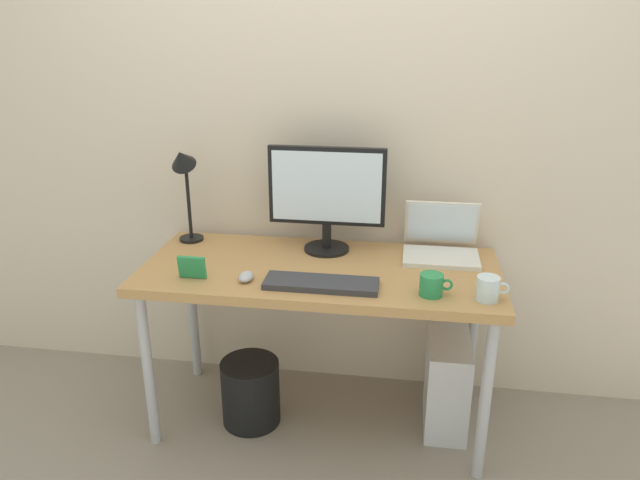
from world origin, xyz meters
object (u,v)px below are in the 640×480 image
(laptop, at_px, (441,243))
(keyboard, at_px, (321,283))
(monitor, at_px, (326,193))
(desk_lamp, at_px, (184,173))
(photo_frame, at_px, (192,267))
(computer_tower, at_px, (447,382))
(glass_cup, at_px, (488,289))
(wastebasket, at_px, (251,392))
(coffee_mug, at_px, (432,285))
(mouse, at_px, (246,277))
(desk, at_px, (320,282))

(laptop, distance_m, keyboard, 0.61)
(monitor, relative_size, desk_lamp, 1.10)
(keyboard, height_order, photo_frame, photo_frame)
(photo_frame, bearing_deg, keyboard, 0.29)
(photo_frame, height_order, computer_tower, photo_frame)
(glass_cup, distance_m, wastebasket, 1.17)
(monitor, relative_size, coffee_mug, 4.09)
(wastebasket, bearing_deg, mouse, -71.64)
(desk, relative_size, laptop, 4.61)
(glass_cup, bearing_deg, desk_lamp, 162.65)
(coffee_mug, xyz_separation_m, wastebasket, (-0.76, 0.14, -0.64))
(laptop, distance_m, wastebasket, 1.08)
(desk_lamp, distance_m, computer_tower, 1.49)
(mouse, xyz_separation_m, computer_tower, (0.83, 0.23, -0.56))
(wastebasket, bearing_deg, desk, 11.48)
(keyboard, distance_m, computer_tower, 0.80)
(monitor, relative_size, photo_frame, 4.59)
(monitor, height_order, glass_cup, monitor)
(desk, distance_m, wastebasket, 0.62)
(desk, distance_m, glass_cup, 0.69)
(desk, height_order, wastebasket, desk)
(photo_frame, xyz_separation_m, computer_tower, (1.04, 0.24, -0.59))
(desk_lamp, relative_size, glass_cup, 3.87)
(desk_lamp, bearing_deg, laptop, 0.96)
(laptop, distance_m, glass_cup, 0.45)
(computer_tower, relative_size, wastebasket, 1.40)
(keyboard, bearing_deg, laptop, 40.60)
(desk, relative_size, computer_tower, 3.52)
(keyboard, distance_m, wastebasket, 0.71)
(wastebasket, bearing_deg, desk_lamp, 142.47)
(glass_cup, distance_m, computer_tower, 0.65)
(monitor, distance_m, desk_lamp, 0.64)
(keyboard, height_order, glass_cup, glass_cup)
(mouse, height_order, glass_cup, glass_cup)
(laptop, relative_size, mouse, 3.56)
(desk, distance_m, monitor, 0.38)
(glass_cup, bearing_deg, mouse, 177.98)
(desk, bearing_deg, keyboard, -79.90)
(desk_lamp, xyz_separation_m, coffee_mug, (1.09, -0.39, -0.28))
(coffee_mug, relative_size, computer_tower, 0.29)
(glass_cup, relative_size, computer_tower, 0.28)
(coffee_mug, relative_size, photo_frame, 1.12)
(monitor, xyz_separation_m, glass_cup, (0.66, -0.40, -0.22))
(glass_cup, xyz_separation_m, computer_tower, (-0.09, 0.27, -0.59))
(mouse, xyz_separation_m, glass_cup, (0.92, -0.03, 0.03))
(monitor, relative_size, mouse, 5.61)
(keyboard, height_order, coffee_mug, coffee_mug)
(desk, bearing_deg, wastebasket, -168.52)
(desk, distance_m, photo_frame, 0.53)
(desk, bearing_deg, desk_lamp, 163.09)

